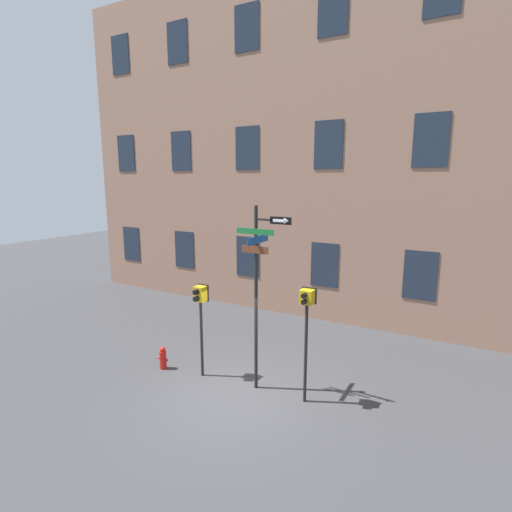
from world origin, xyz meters
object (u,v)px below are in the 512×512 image
object	(u,v)px
street_sign_pole	(258,282)
pedestrian_signal_right	(307,316)
pedestrian_signal_left	(200,306)
fire_hydrant	(163,358)

from	to	relation	value
street_sign_pole	pedestrian_signal_right	bearing A→B (deg)	0.95
street_sign_pole	pedestrian_signal_left	size ratio (longest dim) A/B	1.84
street_sign_pole	fire_hydrant	xyz separation A→B (m)	(-2.98, -0.38, -2.60)
fire_hydrant	pedestrian_signal_right	bearing A→B (deg)	5.39
fire_hydrant	pedestrian_signal_left	bearing A→B (deg)	10.10
fire_hydrant	street_sign_pole	bearing A→B (deg)	7.33
pedestrian_signal_right	fire_hydrant	xyz separation A→B (m)	(-4.30, -0.41, -1.93)
pedestrian_signal_left	fire_hydrant	size ratio (longest dim) A/B	3.94
pedestrian_signal_right	fire_hydrant	world-z (taller)	pedestrian_signal_right
street_sign_pole	fire_hydrant	size ratio (longest dim) A/B	7.22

